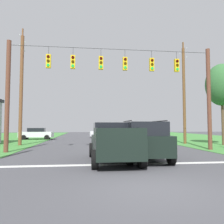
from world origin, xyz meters
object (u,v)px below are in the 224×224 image
at_px(overhead_signal_span, 114,88).
at_px(distant_car_crossing_white, 37,134).
at_px(utility_pole_mid_right, 184,92).
at_px(utility_pole_near_left, 21,87).
at_px(tree_roadside_far_right, 222,85).
at_px(distant_car_oncoming, 152,133).
at_px(pickup_truck, 113,142).
at_px(distant_car_far_parked, 104,133).
at_px(suv_black, 143,139).

xyz_separation_m(overhead_signal_span, distant_car_crossing_white, (-8.41, 14.76, -3.67)).
relative_size(overhead_signal_span, utility_pole_mid_right, 1.43).
distance_m(utility_pole_near_left, tree_roadside_far_right, 18.63).
height_order(distant_car_oncoming, tree_roadside_far_right, tree_roadside_far_right).
xyz_separation_m(overhead_signal_span, utility_pole_mid_right, (7.89, 5.65, 0.70)).
distance_m(pickup_truck, utility_pole_mid_right, 13.85).
xyz_separation_m(distant_car_far_parked, tree_roadside_far_right, (9.79, -14.20, 4.80)).
relative_size(suv_black, distant_car_crossing_white, 1.11).
xyz_separation_m(distant_car_crossing_white, utility_pole_mid_right, (16.30, -9.11, 4.38)).
relative_size(utility_pole_near_left, tree_roadside_far_right, 1.45).
bearing_deg(utility_pole_mid_right, suv_black, -125.17).
bearing_deg(tree_roadside_far_right, pickup_truck, -144.64).
xyz_separation_m(suv_black, tree_roadside_far_right, (9.53, 7.54, 4.52)).
bearing_deg(suv_black, distant_car_crossing_white, 116.67).
height_order(pickup_truck, distant_car_far_parked, pickup_truck).
bearing_deg(distant_car_oncoming, tree_roadside_far_right, -78.22).
distance_m(suv_black, distant_car_oncoming, 21.88).
height_order(pickup_truck, suv_black, suv_black).
bearing_deg(utility_pole_mid_right, tree_roadside_far_right, -39.12).
bearing_deg(distant_car_crossing_white, tree_roadside_far_right, -30.75).
distance_m(pickup_truck, suv_black, 1.69).
bearing_deg(pickup_truck, distant_car_far_parked, 86.42).
relative_size(pickup_truck, utility_pole_near_left, 0.49).
xyz_separation_m(pickup_truck, utility_pole_mid_right, (8.49, 10.11, 4.20)).
bearing_deg(utility_pole_near_left, distant_car_far_parked, 54.16).
bearing_deg(tree_roadside_far_right, distant_car_crossing_white, 149.25).
height_order(overhead_signal_span, distant_car_crossing_white, overhead_signal_span).
bearing_deg(utility_pole_near_left, suv_black, -47.11).
xyz_separation_m(pickup_truck, distant_car_oncoming, (8.40, 21.19, -0.18)).
distance_m(suv_black, utility_pole_mid_right, 12.57).
xyz_separation_m(pickup_truck, distant_car_far_parked, (1.38, 22.13, -0.18)).
height_order(suv_black, utility_pole_mid_right, utility_pole_mid_right).
height_order(distant_car_crossing_white, utility_pole_near_left, utility_pole_near_left).
relative_size(pickup_truck, distant_car_oncoming, 1.22).
bearing_deg(distant_car_crossing_white, distant_car_oncoming, 6.94).
height_order(overhead_signal_span, distant_car_oncoming, overhead_signal_span).
relative_size(overhead_signal_span, distant_car_oncoming, 3.33).
xyz_separation_m(pickup_truck, suv_black, (1.64, 0.39, 0.09)).
height_order(distant_car_oncoming, utility_pole_near_left, utility_pole_near_left).
distance_m(overhead_signal_span, distant_car_crossing_white, 17.38).
bearing_deg(utility_pole_near_left, distant_car_crossing_white, 92.98).
distance_m(utility_pole_mid_right, utility_pole_near_left, 15.83).
bearing_deg(distant_car_far_parked, distant_car_crossing_white, -162.46).
bearing_deg(suv_black, distant_car_oncoming, 72.00).
bearing_deg(suv_black, utility_pole_mid_right, 54.83).
distance_m(distant_car_oncoming, distant_car_far_parked, 7.08).
relative_size(overhead_signal_span, suv_black, 3.04).
bearing_deg(suv_black, distant_car_far_parked, 90.68).
distance_m(pickup_truck, distant_car_oncoming, 22.80).
relative_size(utility_pole_mid_right, utility_pole_near_left, 0.95).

